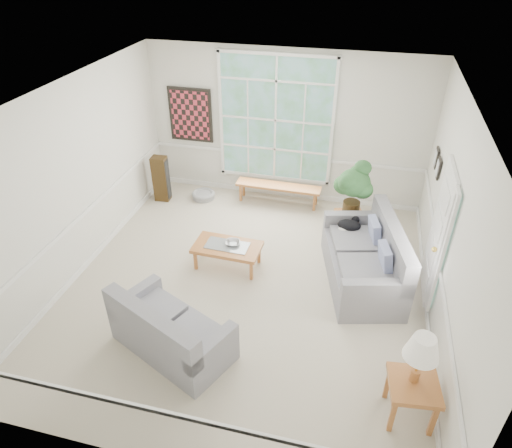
{
  "coord_description": "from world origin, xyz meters",
  "views": [
    {
      "loc": [
        1.48,
        -5.34,
        4.79
      ],
      "look_at": [
        0.1,
        0.2,
        1.05
      ],
      "focal_mm": 32.0,
      "sensor_mm": 36.0,
      "label": 1
    }
  ],
  "objects_px": {
    "loveseat_right": "(364,254)",
    "side_table": "(410,399)",
    "loveseat_front": "(172,324)",
    "coffee_table": "(228,256)",
    "end_table": "(349,226)"
  },
  "relations": [
    {
      "from": "end_table",
      "to": "side_table",
      "type": "bearing_deg",
      "value": -74.89
    },
    {
      "from": "side_table",
      "to": "end_table",
      "type": "bearing_deg",
      "value": 105.11
    },
    {
      "from": "loveseat_right",
      "to": "side_table",
      "type": "relative_size",
      "value": 3.45
    },
    {
      "from": "coffee_table",
      "to": "end_table",
      "type": "relative_size",
      "value": 2.28
    },
    {
      "from": "coffee_table",
      "to": "end_table",
      "type": "xyz_separation_m",
      "value": [
        1.89,
        1.35,
        0.04
      ]
    },
    {
      "from": "coffee_table",
      "to": "side_table",
      "type": "height_order",
      "value": "side_table"
    },
    {
      "from": "loveseat_right",
      "to": "loveseat_front",
      "type": "height_order",
      "value": "loveseat_right"
    },
    {
      "from": "loveseat_front",
      "to": "end_table",
      "type": "height_order",
      "value": "loveseat_front"
    },
    {
      "from": "coffee_table",
      "to": "side_table",
      "type": "bearing_deg",
      "value": -35.5
    },
    {
      "from": "end_table",
      "to": "side_table",
      "type": "relative_size",
      "value": 0.86
    },
    {
      "from": "loveseat_front",
      "to": "coffee_table",
      "type": "distance_m",
      "value": 1.9
    },
    {
      "from": "loveseat_front",
      "to": "end_table",
      "type": "relative_size",
      "value": 3.34
    },
    {
      "from": "loveseat_right",
      "to": "end_table",
      "type": "relative_size",
      "value": 4.0
    },
    {
      "from": "loveseat_right",
      "to": "coffee_table",
      "type": "distance_m",
      "value": 2.2
    },
    {
      "from": "loveseat_right",
      "to": "loveseat_front",
      "type": "distance_m",
      "value": 3.11
    }
  ]
}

